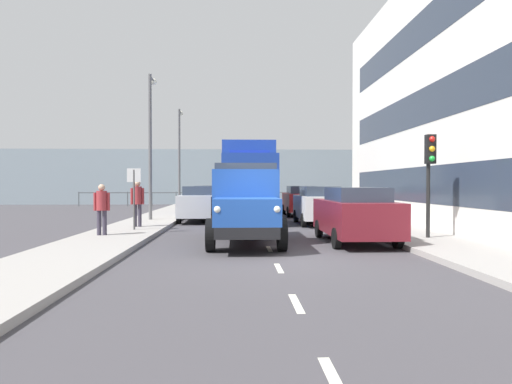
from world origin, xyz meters
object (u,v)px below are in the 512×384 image
at_px(lorry_cargo_blue, 248,179).
at_px(car_maroon_kerbside_near, 355,214).
at_px(car_red_kerbside_2, 301,200).
at_px(car_silver_oppositeside_0, 199,203).
at_px(car_white_kerbside_1, 319,205).
at_px(pedestrian_couple_b, 137,199).
at_px(traffic_light_near, 430,163).
at_px(lamp_post_promenade, 151,134).
at_px(street_sign, 134,188).
at_px(car_navy_oppositeside_1, 208,199).
at_px(lamp_post_far, 180,150).
at_px(pedestrian_with_bag, 102,205).
at_px(car_teal_oppositeside_2, 213,196).
at_px(truck_vintage_blue, 245,206).

height_order(lorry_cargo_blue, car_maroon_kerbside_near, lorry_cargo_blue).
xyz_separation_m(car_red_kerbside_2, car_silver_oppositeside_0, (5.52, 3.59, 0.00)).
distance_m(car_white_kerbside_1, pedestrian_couple_b, 7.91).
relative_size(traffic_light_near, lamp_post_promenade, 0.47).
relative_size(car_silver_oppositeside_0, street_sign, 2.01).
bearing_deg(car_navy_oppositeside_1, lamp_post_far, -56.63).
height_order(pedestrian_with_bag, lamp_post_far, lamp_post_far).
bearing_deg(pedestrian_with_bag, pedestrian_couple_b, -100.00).
bearing_deg(car_teal_oppositeside_2, truck_vintage_blue, 95.73).
height_order(lorry_cargo_blue, pedestrian_with_bag, lorry_cargo_blue).
height_order(lorry_cargo_blue, car_navy_oppositeside_1, lorry_cargo_blue).
distance_m(lorry_cargo_blue, lamp_post_promenade, 5.21).
bearing_deg(car_maroon_kerbside_near, traffic_light_near, 177.15).
bearing_deg(car_red_kerbside_2, lamp_post_promenade, 27.89).
xyz_separation_m(truck_vintage_blue, lamp_post_promenade, (4.36, -8.17, 3.03)).
xyz_separation_m(car_red_kerbside_2, car_navy_oppositeside_1, (5.52, -2.70, 0.00)).
xyz_separation_m(car_silver_oppositeside_0, traffic_light_near, (-7.83, 8.42, 1.58)).
bearing_deg(traffic_light_near, lorry_cargo_blue, -58.45).
height_order(car_maroon_kerbside_near, street_sign, street_sign).
xyz_separation_m(car_silver_oppositeside_0, car_teal_oppositeside_2, (0.00, -12.30, -0.00)).
xyz_separation_m(car_maroon_kerbside_near, car_white_kerbside_1, (0.00, -6.23, -0.00)).
relative_size(car_white_kerbside_1, traffic_light_near, 1.24).
height_order(lamp_post_promenade, lamp_post_far, lamp_post_far).
bearing_deg(car_maroon_kerbside_near, lorry_cargo_blue, -70.36).
distance_m(pedestrian_with_bag, lamp_post_promenade, 7.37).
bearing_deg(car_maroon_kerbside_near, lamp_post_promenade, -45.05).
xyz_separation_m(pedestrian_with_bag, pedestrian_couple_b, (-0.51, -2.92, 0.10)).
distance_m(car_silver_oppositeside_0, pedestrian_with_bag, 7.66).
bearing_deg(traffic_light_near, lamp_post_far, -60.95).
xyz_separation_m(car_maroon_kerbside_near, pedestrian_with_bag, (8.09, -1.09, 0.23)).
relative_size(traffic_light_near, street_sign, 1.42).
height_order(car_silver_oppositeside_0, traffic_light_near, traffic_light_near).
bearing_deg(car_navy_oppositeside_1, traffic_light_near, 118.03).
bearing_deg(car_maroon_kerbside_near, car_navy_oppositeside_1, -69.29).
height_order(traffic_light_near, lamp_post_promenade, lamp_post_promenade).
bearing_deg(pedestrian_with_bag, car_white_kerbside_1, -147.56).
relative_size(lorry_cargo_blue, car_navy_oppositeside_1, 1.91).
distance_m(car_silver_oppositeside_0, lamp_post_promenade, 4.04).
distance_m(car_navy_oppositeside_1, lamp_post_promenade, 7.90).
distance_m(car_silver_oppositeside_0, traffic_light_near, 11.60).
relative_size(car_maroon_kerbside_near, pedestrian_with_bag, 2.64).
xyz_separation_m(car_maroon_kerbside_near, traffic_light_near, (-2.31, 0.12, 1.58)).
relative_size(car_white_kerbside_1, car_silver_oppositeside_0, 0.88).
xyz_separation_m(car_silver_oppositeside_0, lamp_post_far, (2.18, -9.60, 3.35)).
distance_m(pedestrian_couple_b, lamp_post_promenade, 4.82).
height_order(car_silver_oppositeside_0, lamp_post_far, lamp_post_far).
distance_m(car_teal_oppositeside_2, lamp_post_far, 4.82).
distance_m(car_silver_oppositeside_0, pedestrian_couple_b, 4.78).
bearing_deg(truck_vintage_blue, car_teal_oppositeside_2, -84.27).
distance_m(pedestrian_couple_b, traffic_light_near, 10.79).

